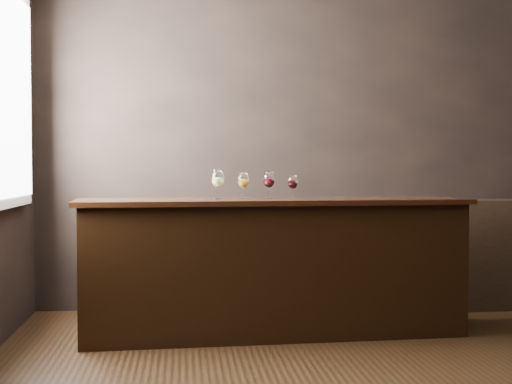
{
  "coord_description": "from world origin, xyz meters",
  "views": [
    {
      "loc": [
        -1.25,
        -3.97,
        1.24
      ],
      "look_at": [
        -0.71,
        1.2,
        1.05
      ],
      "focal_mm": 50.0,
      "sensor_mm": 36.0,
      "label": 1
    }
  ],
  "objects": [
    {
      "name": "room_shell",
      "position": [
        -0.23,
        0.11,
        1.81
      ],
      "size": [
        5.02,
        4.52,
        2.81
      ],
      "color": "black",
      "rests_on": "ground"
    },
    {
      "name": "bar_top",
      "position": [
        -0.58,
        1.2,
        0.99
      ],
      "size": [
        2.89,
        0.81,
        0.04
      ],
      "primitive_type": "cube",
      "rotation": [
        0.0,
        0.0,
        0.05
      ],
      "color": "black",
      "rests_on": "bar_counter"
    },
    {
      "name": "glass_white",
      "position": [
        -0.99,
        1.22,
        1.15
      ],
      "size": [
        0.09,
        0.09,
        0.21
      ],
      "color": "white",
      "rests_on": "bar_top"
    },
    {
      "name": "bar_counter",
      "position": [
        -0.58,
        1.2,
        0.48
      ],
      "size": [
        2.79,
        0.74,
        0.97
      ],
      "primitive_type": "cube",
      "rotation": [
        0.0,
        0.0,
        0.05
      ],
      "color": "black",
      "rests_on": "ground"
    },
    {
      "name": "glass_red_b",
      "position": [
        -0.43,
        1.21,
        1.12
      ],
      "size": [
        0.08,
        0.08,
        0.18
      ],
      "color": "white",
      "rests_on": "bar_top"
    },
    {
      "name": "back_bar_shelf",
      "position": [
        0.69,
        2.03,
        0.48
      ],
      "size": [
        2.64,
        0.4,
        0.95
      ],
      "primitive_type": "cube",
      "color": "black",
      "rests_on": "ground"
    },
    {
      "name": "glass_red_a",
      "position": [
        -0.61,
        1.18,
        1.14
      ],
      "size": [
        0.09,
        0.09,
        0.2
      ],
      "color": "white",
      "rests_on": "bar_top"
    },
    {
      "name": "glass_amber",
      "position": [
        -0.8,
        1.23,
        1.14
      ],
      "size": [
        0.08,
        0.08,
        0.2
      ],
      "color": "white",
      "rests_on": "bar_top"
    },
    {
      "name": "ground",
      "position": [
        0.0,
        0.0,
        0.0
      ],
      "size": [
        5.0,
        5.0,
        0.0
      ],
      "primitive_type": "plane",
      "color": "black",
      "rests_on": "ground"
    }
  ]
}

